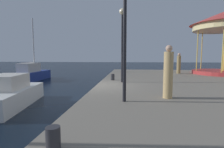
# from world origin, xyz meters

# --- Properties ---
(ground_plane) EXTENTS (120.00, 120.00, 0.00)m
(ground_plane) POSITION_xyz_m (0.00, 0.00, 0.00)
(ground_plane) COLOR black
(motorboat_white) EXTENTS (2.51, 4.49, 1.49)m
(motorboat_white) POSITION_xyz_m (-3.89, -1.74, 0.56)
(motorboat_white) COLOR white
(motorboat_white) RESTS_ON ground
(sailboat_blue) EXTENTS (1.69, 5.10, 6.03)m
(sailboat_blue) POSITION_xyz_m (-7.69, 6.59, 0.65)
(sailboat_blue) COLOR navy
(sailboat_blue) RESTS_ON ground
(lamp_post_near_edge) EXTENTS (0.36, 0.36, 4.29)m
(lamp_post_near_edge) POSITION_xyz_m (1.60, -3.35, 3.74)
(lamp_post_near_edge) COLOR black
(lamp_post_near_edge) RESTS_ON quay_dock
(lamp_post_mid_promenade) EXTENTS (0.36, 0.36, 4.28)m
(lamp_post_mid_promenade) POSITION_xyz_m (1.33, 1.12, 3.73)
(lamp_post_mid_promenade) COLOR black
(lamp_post_mid_promenade) RESTS_ON quay_dock
(bollard_south) EXTENTS (0.24, 0.24, 0.40)m
(bollard_south) POSITION_xyz_m (0.53, -6.61, 1.00)
(bollard_south) COLOR #2D2D33
(bollard_south) RESTS_ON quay_dock
(bollard_center) EXTENTS (0.24, 0.24, 0.40)m
(bollard_center) POSITION_xyz_m (0.69, 1.98, 1.00)
(bollard_center) COLOR #2D2D33
(bollard_center) RESTS_ON quay_dock
(person_by_the_water) EXTENTS (0.34, 0.34, 1.84)m
(person_by_the_water) POSITION_xyz_m (6.17, 6.93, 1.66)
(person_by_the_water) COLOR #937A4C
(person_by_the_water) RESTS_ON quay_dock
(person_far_corner) EXTENTS (0.34, 0.34, 1.95)m
(person_far_corner) POSITION_xyz_m (3.18, -2.70, 1.72)
(person_far_corner) COLOR tan
(person_far_corner) RESTS_ON quay_dock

